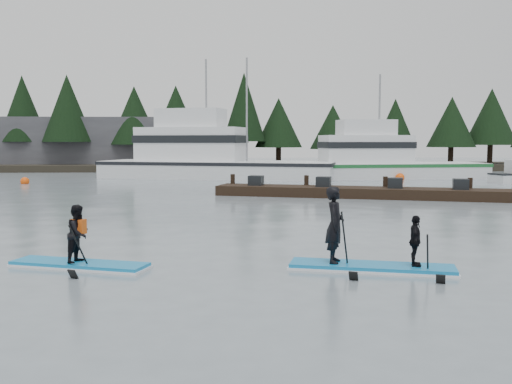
{
  "coord_description": "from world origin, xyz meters",
  "views": [
    {
      "loc": [
        -0.93,
        -12.67,
        2.78
      ],
      "look_at": [
        0.0,
        6.0,
        1.1
      ],
      "focal_mm": 40.0,
      "sensor_mm": 36.0,
      "label": 1
    }
  ],
  "objects_px": {
    "fishing_boat_large": "(211,168)",
    "paddleboard_duo": "(364,244)",
    "paddleboard_solo": "(79,246)",
    "fishing_boat_medium": "(382,170)",
    "floating_dock": "(364,192)"
  },
  "relations": [
    {
      "from": "fishing_boat_large",
      "to": "paddleboard_duo",
      "type": "height_order",
      "value": "fishing_boat_large"
    },
    {
      "from": "fishing_boat_large",
      "to": "paddleboard_duo",
      "type": "xyz_separation_m",
      "value": [
        4.2,
        -30.76,
        -0.18
      ]
    },
    {
      "from": "fishing_boat_large",
      "to": "paddleboard_solo",
      "type": "relative_size",
      "value": 5.66
    },
    {
      "from": "fishing_boat_medium",
      "to": "paddleboard_duo",
      "type": "relative_size",
      "value": 4.1
    },
    {
      "from": "fishing_boat_medium",
      "to": "floating_dock",
      "type": "height_order",
      "value": "fishing_boat_medium"
    },
    {
      "from": "floating_dock",
      "to": "paddleboard_solo",
      "type": "relative_size",
      "value": 4.64
    },
    {
      "from": "fishing_boat_large",
      "to": "floating_dock",
      "type": "relative_size",
      "value": 1.22
    },
    {
      "from": "floating_dock",
      "to": "fishing_boat_medium",
      "type": "bearing_deg",
      "value": 88.88
    },
    {
      "from": "floating_dock",
      "to": "paddleboard_solo",
      "type": "distance_m",
      "value": 18.08
    },
    {
      "from": "fishing_boat_large",
      "to": "paddleboard_solo",
      "type": "bearing_deg",
      "value": -76.91
    },
    {
      "from": "floating_dock",
      "to": "fishing_boat_large",
      "type": "bearing_deg",
      "value": 135.24
    },
    {
      "from": "fishing_boat_large",
      "to": "paddleboard_solo",
      "type": "xyz_separation_m",
      "value": [
        -2.03,
        -30.22,
        -0.27
      ]
    },
    {
      "from": "fishing_boat_large",
      "to": "floating_dock",
      "type": "bearing_deg",
      "value": -45.33
    },
    {
      "from": "fishing_boat_medium",
      "to": "floating_dock",
      "type": "distance_m",
      "value": 15.12
    },
    {
      "from": "paddleboard_duo",
      "to": "fishing_boat_medium",
      "type": "bearing_deg",
      "value": 89.11
    }
  ]
}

